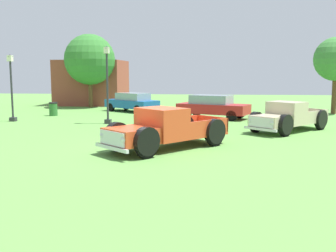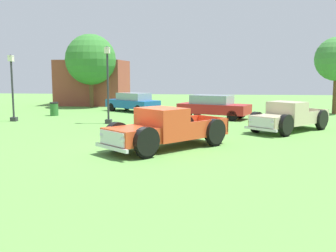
{
  "view_description": "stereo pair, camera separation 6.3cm",
  "coord_description": "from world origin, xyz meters",
  "px_view_note": "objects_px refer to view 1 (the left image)",
  "views": [
    {
      "loc": [
        2.29,
        -15.39,
        2.98
      ],
      "look_at": [
        0.79,
        0.0,
        0.9
      ],
      "focal_mm": 42.29,
      "sensor_mm": 36.0,
      "label": 1
    },
    {
      "loc": [
        2.35,
        -15.39,
        2.98
      ],
      "look_at": [
        0.79,
        0.0,
        0.9
      ],
      "focal_mm": 42.29,
      "sensor_mm": 36.0,
      "label": 2
    }
  ],
  "objects_px": {
    "sedan_distant_a": "(132,102)",
    "oak_tree_west": "(90,60)",
    "lamp_post_far": "(107,83)",
    "picnic_table": "(160,117)",
    "trash_can": "(53,109)",
    "lamp_post_near": "(11,86)",
    "pickup_truck_behind_left": "(286,118)",
    "oak_tree_east": "(336,59)",
    "pickup_truck_foreground": "(161,130)",
    "sedan_distant_b": "(213,106)"
  },
  "relations": [
    {
      "from": "pickup_truck_foreground",
      "to": "oak_tree_east",
      "type": "distance_m",
      "value": 18.89
    },
    {
      "from": "sedan_distant_b",
      "to": "picnic_table",
      "type": "distance_m",
      "value": 5.02
    },
    {
      "from": "sedan_distant_b",
      "to": "lamp_post_near",
      "type": "relative_size",
      "value": 1.21
    },
    {
      "from": "lamp_post_near",
      "to": "oak_tree_west",
      "type": "distance_m",
      "value": 10.71
    },
    {
      "from": "pickup_truck_behind_left",
      "to": "oak_tree_west",
      "type": "relative_size",
      "value": 0.77
    },
    {
      "from": "sedan_distant_b",
      "to": "trash_can",
      "type": "distance_m",
      "value": 11.12
    },
    {
      "from": "pickup_truck_behind_left",
      "to": "lamp_post_near",
      "type": "relative_size",
      "value": 1.19
    },
    {
      "from": "picnic_table",
      "to": "trash_can",
      "type": "relative_size",
      "value": 2.41
    },
    {
      "from": "lamp_post_far",
      "to": "pickup_truck_foreground",
      "type": "bearing_deg",
      "value": -62.29
    },
    {
      "from": "oak_tree_west",
      "to": "oak_tree_east",
      "type": "bearing_deg",
      "value": -10.67
    },
    {
      "from": "sedan_distant_b",
      "to": "oak_tree_west",
      "type": "height_order",
      "value": "oak_tree_west"
    },
    {
      "from": "sedan_distant_a",
      "to": "oak_tree_west",
      "type": "distance_m",
      "value": 6.56
    },
    {
      "from": "trash_can",
      "to": "oak_tree_east",
      "type": "bearing_deg",
      "value": 9.54
    },
    {
      "from": "oak_tree_west",
      "to": "pickup_truck_foreground",
      "type": "bearing_deg",
      "value": -65.93
    },
    {
      "from": "sedan_distant_b",
      "to": "trash_can",
      "type": "height_order",
      "value": "sedan_distant_b"
    },
    {
      "from": "picnic_table",
      "to": "lamp_post_near",
      "type": "bearing_deg",
      "value": 172.79
    },
    {
      "from": "lamp_post_far",
      "to": "picnic_table",
      "type": "distance_m",
      "value": 3.75
    },
    {
      "from": "oak_tree_east",
      "to": "sedan_distant_a",
      "type": "bearing_deg",
      "value": 179.78
    },
    {
      "from": "pickup_truck_behind_left",
      "to": "lamp_post_far",
      "type": "bearing_deg",
      "value": 166.61
    },
    {
      "from": "lamp_post_far",
      "to": "oak_tree_west",
      "type": "distance_m",
      "value": 11.88
    },
    {
      "from": "sedan_distant_b",
      "to": "lamp_post_near",
      "type": "distance_m",
      "value": 12.76
    },
    {
      "from": "lamp_post_near",
      "to": "oak_tree_east",
      "type": "bearing_deg",
      "value": 17.48
    },
    {
      "from": "pickup_truck_behind_left",
      "to": "trash_can",
      "type": "height_order",
      "value": "pickup_truck_behind_left"
    },
    {
      "from": "pickup_truck_foreground",
      "to": "oak_tree_west",
      "type": "xyz_separation_m",
      "value": [
        -8.31,
        18.61,
        3.34
      ]
    },
    {
      "from": "sedan_distant_b",
      "to": "oak_tree_west",
      "type": "distance_m",
      "value": 13.34
    },
    {
      "from": "pickup_truck_foreground",
      "to": "lamp_post_near",
      "type": "distance_m",
      "value": 13.19
    },
    {
      "from": "sedan_distant_a",
      "to": "lamp_post_far",
      "type": "bearing_deg",
      "value": -90.44
    },
    {
      "from": "lamp_post_near",
      "to": "oak_tree_east",
      "type": "xyz_separation_m",
      "value": [
        21.29,
        6.71,
        1.8
      ]
    },
    {
      "from": "lamp_post_near",
      "to": "picnic_table",
      "type": "xyz_separation_m",
      "value": [
        9.35,
        -1.18,
        -1.66
      ]
    },
    {
      "from": "lamp_post_far",
      "to": "sedan_distant_a",
      "type": "bearing_deg",
      "value": 89.56
    },
    {
      "from": "sedan_distant_a",
      "to": "trash_can",
      "type": "xyz_separation_m",
      "value": [
        -4.95,
        -3.42,
        -0.29
      ]
    },
    {
      "from": "pickup_truck_foreground",
      "to": "picnic_table",
      "type": "xyz_separation_m",
      "value": [
        -0.85,
        7.07,
        -0.29
      ]
    },
    {
      "from": "lamp_post_near",
      "to": "picnic_table",
      "type": "relative_size",
      "value": 1.79
    },
    {
      "from": "picnic_table",
      "to": "oak_tree_west",
      "type": "relative_size",
      "value": 0.36
    },
    {
      "from": "pickup_truck_behind_left",
      "to": "oak_tree_west",
      "type": "distance_m",
      "value": 19.66
    },
    {
      "from": "picnic_table",
      "to": "oak_tree_west",
      "type": "bearing_deg",
      "value": 122.9
    },
    {
      "from": "pickup_truck_behind_left",
      "to": "pickup_truck_foreground",
      "type": "bearing_deg",
      "value": -137.29
    },
    {
      "from": "pickup_truck_behind_left",
      "to": "oak_tree_east",
      "type": "bearing_deg",
      "value": 61.07
    },
    {
      "from": "sedan_distant_b",
      "to": "lamp_post_near",
      "type": "bearing_deg",
      "value": -167.2
    },
    {
      "from": "sedan_distant_a",
      "to": "lamp_post_near",
      "type": "relative_size",
      "value": 1.12
    },
    {
      "from": "pickup_truck_foreground",
      "to": "trash_can",
      "type": "bearing_deg",
      "value": 127.59
    },
    {
      "from": "sedan_distant_a",
      "to": "lamp_post_near",
      "type": "distance_m",
      "value": 9.29
    },
    {
      "from": "pickup_truck_foreground",
      "to": "lamp_post_far",
      "type": "bearing_deg",
      "value": 117.71
    },
    {
      "from": "trash_can",
      "to": "sedan_distant_a",
      "type": "bearing_deg",
      "value": 34.63
    },
    {
      "from": "pickup_truck_foreground",
      "to": "lamp_post_far",
      "type": "height_order",
      "value": "lamp_post_far"
    },
    {
      "from": "sedan_distant_b",
      "to": "oak_tree_east",
      "type": "distance_m",
      "value": 10.23
    },
    {
      "from": "trash_can",
      "to": "oak_tree_west",
      "type": "height_order",
      "value": "oak_tree_west"
    },
    {
      "from": "sedan_distant_b",
      "to": "lamp_post_far",
      "type": "height_order",
      "value": "lamp_post_far"
    },
    {
      "from": "picnic_table",
      "to": "oak_tree_west",
      "type": "xyz_separation_m",
      "value": [
        -7.47,
        11.54,
        3.62
      ]
    },
    {
      "from": "sedan_distant_a",
      "to": "oak_tree_east",
      "type": "distance_m",
      "value": 15.41
    }
  ]
}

